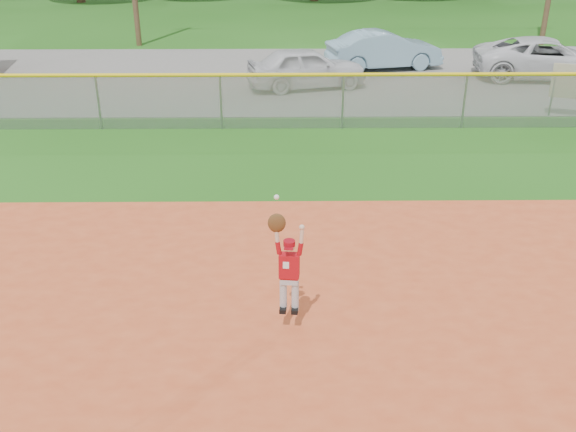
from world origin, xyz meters
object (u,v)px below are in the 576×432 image
object	(u,v)px
ballplayer	(287,264)
car_white_a	(306,68)
car_white_b	(547,58)
car_blue	(384,50)

from	to	relation	value
ballplayer	car_white_a	bearing A→B (deg)	86.74
car_white_b	ballplayer	xyz separation A→B (m)	(-9.37, -15.04, 0.35)
car_white_b	ballplayer	world-z (taller)	ballplayer
car_white_b	car_blue	bearing A→B (deg)	80.16
car_blue	car_white_b	distance (m)	5.79
car_blue	car_white_b	size ratio (longest dim) A/B	0.84
car_white_a	car_white_b	distance (m)	8.68
car_white_b	ballplayer	bearing A→B (deg)	153.58
car_white_a	car_blue	distance (m)	4.10
car_white_a	ballplayer	world-z (taller)	ballplayer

